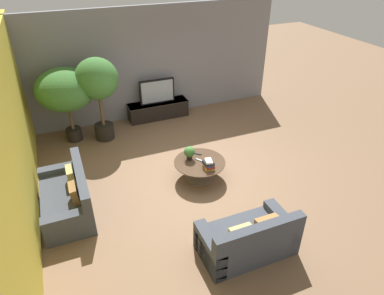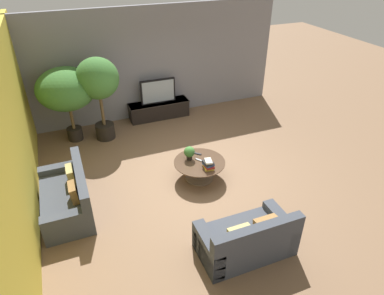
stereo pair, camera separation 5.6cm
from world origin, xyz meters
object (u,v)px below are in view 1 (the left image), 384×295
Objects in this scene: coffee_table at (200,166)px; couch_by_wall at (68,198)px; couch_near_entry at (248,239)px; potted_palm_tall at (65,90)px; potted_palm_corner at (97,83)px; media_console at (158,110)px; television at (157,91)px; potted_plant_tabletop at (189,152)px.

coffee_table is 0.63× the size of couch_by_wall.
coffee_table is 2.17m from couch_near_entry.
potted_palm_corner is (0.73, -0.21, 0.14)m from potted_palm_tall.
couch_near_entry is (-0.15, -5.28, 0.04)m from media_console.
couch_by_wall is 3.38m from couch_near_entry.
television is at bearing 138.59° from couch_by_wall.
couch_near_entry reaches higher than potted_plant_tabletop.
potted_palm_tall reaches higher than potted_plant_tabletop.
coffee_table is 0.38m from potted_plant_tabletop.
potted_palm_tall is at bearing 163.84° from potted_palm_corner.
potted_palm_tall is (-2.36, -0.40, 1.10)m from media_console.
potted_palm_corner is at bearing -16.16° from potted_palm_tall.
coffee_table is 2.68m from couch_by_wall.
couch_near_entry is 0.81× the size of potted_palm_tall.
potted_palm_tall reaches higher than television.
couch_by_wall is 0.92× the size of potted_palm_tall.
potted_palm_tall is at bearing -65.62° from couch_near_entry.
television is at bearing -91.65° from couch_near_entry.
television is 0.47× the size of potted_palm_corner.
television is at bearing 85.65° from potted_plant_tabletop.
television is 0.52× the size of potted_palm_tall.
potted_palm_tall reaches higher than media_console.
television is at bearing -90.00° from media_console.
couch_by_wall reaches higher than potted_plant_tabletop.
media_console is 1.58× the size of coffee_table.
media_console is 4.15m from couch_by_wall.
television is 1.87m from potted_palm_corner.
television is (-0.00, -0.00, 0.56)m from media_console.
television reaches higher than coffee_table.
potted_palm_tall is 0.90× the size of potted_palm_corner.
couch_by_wall is at bearing -39.90° from couch_near_entry.
potted_plant_tabletop is at bearing -58.92° from potted_palm_corner.
coffee_table is at bearing -46.12° from potted_plant_tabletop.
potted_palm_corner reaches higher than couch_near_entry.
potted_plant_tabletop is (-0.22, -2.94, 0.35)m from media_console.
television is 5.30m from couch_near_entry.
potted_palm_tall is at bearing 130.31° from coffee_table.
media_console is 1.75× the size of television.
television is at bearing 88.86° from coffee_table.
television is 2.46m from potted_palm_tall.
potted_palm_tall is (-2.36, -0.40, 0.55)m from television.
television reaches higher than media_console.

